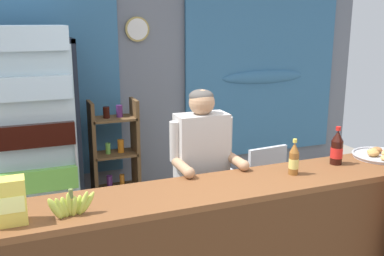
{
  "coord_description": "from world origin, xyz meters",
  "views": [
    {
      "loc": [
        -1.25,
        -2.03,
        2.04
      ],
      "look_at": [
        -0.06,
        0.98,
        1.24
      ],
      "focal_mm": 41.57,
      "sensor_mm": 36.0,
      "label": 1
    }
  ],
  "objects_px": {
    "drink_fridge": "(33,127)",
    "shopkeeper": "(202,165)",
    "banana_bunch": "(71,205)",
    "soda_bottle_iced_tea": "(294,159)",
    "plastic_lawn_chair": "(259,180)",
    "snack_box_instant_noodle": "(8,202)",
    "stall_counter": "(239,245)",
    "pastry_tray": "(380,155)",
    "soda_bottle_cola": "(337,148)",
    "bottle_shelf_rack": "(115,157)"
  },
  "relations": [
    {
      "from": "snack_box_instant_noodle",
      "to": "shopkeeper",
      "type": "bearing_deg",
      "value": 22.72
    },
    {
      "from": "shopkeeper",
      "to": "pastry_tray",
      "type": "distance_m",
      "value": 1.39
    },
    {
      "from": "drink_fridge",
      "to": "shopkeeper",
      "type": "height_order",
      "value": "drink_fridge"
    },
    {
      "from": "snack_box_instant_noodle",
      "to": "plastic_lawn_chair",
      "type": "bearing_deg",
      "value": 28.89
    },
    {
      "from": "drink_fridge",
      "to": "banana_bunch",
      "type": "height_order",
      "value": "drink_fridge"
    },
    {
      "from": "soda_bottle_cola",
      "to": "pastry_tray",
      "type": "bearing_deg",
      "value": 0.31
    },
    {
      "from": "pastry_tray",
      "to": "snack_box_instant_noodle",
      "type": "bearing_deg",
      "value": -176.28
    },
    {
      "from": "stall_counter",
      "to": "drink_fridge",
      "type": "xyz_separation_m",
      "value": [
        -1.15,
        1.83,
        0.48
      ]
    },
    {
      "from": "shopkeeper",
      "to": "snack_box_instant_noodle",
      "type": "height_order",
      "value": "shopkeeper"
    },
    {
      "from": "soda_bottle_iced_tea",
      "to": "snack_box_instant_noodle",
      "type": "xyz_separation_m",
      "value": [
        -1.83,
        -0.1,
        0.02
      ]
    },
    {
      "from": "shopkeeper",
      "to": "soda_bottle_iced_tea",
      "type": "relative_size",
      "value": 6.09
    },
    {
      "from": "snack_box_instant_noodle",
      "to": "soda_bottle_iced_tea",
      "type": "bearing_deg",
      "value": 3.1
    },
    {
      "from": "stall_counter",
      "to": "soda_bottle_iced_tea",
      "type": "height_order",
      "value": "soda_bottle_iced_tea"
    },
    {
      "from": "soda_bottle_cola",
      "to": "plastic_lawn_chair",
      "type": "bearing_deg",
      "value": 91.03
    },
    {
      "from": "plastic_lawn_chair",
      "to": "soda_bottle_iced_tea",
      "type": "xyz_separation_m",
      "value": [
        -0.4,
        -1.13,
        0.6
      ]
    },
    {
      "from": "plastic_lawn_chair",
      "to": "pastry_tray",
      "type": "distance_m",
      "value": 1.26
    },
    {
      "from": "stall_counter",
      "to": "soda_bottle_iced_tea",
      "type": "xyz_separation_m",
      "value": [
        0.47,
        0.12,
        0.49
      ]
    },
    {
      "from": "stall_counter",
      "to": "banana_bunch",
      "type": "distance_m",
      "value": 1.13
    },
    {
      "from": "soda_bottle_cola",
      "to": "stall_counter",
      "type": "bearing_deg",
      "value": -167.59
    },
    {
      "from": "snack_box_instant_noodle",
      "to": "stall_counter",
      "type": "bearing_deg",
      "value": -1.08
    },
    {
      "from": "drink_fridge",
      "to": "pastry_tray",
      "type": "height_order",
      "value": "drink_fridge"
    },
    {
      "from": "plastic_lawn_chair",
      "to": "soda_bottle_cola",
      "type": "xyz_separation_m",
      "value": [
        0.02,
        -1.06,
        0.61
      ]
    },
    {
      "from": "plastic_lawn_chair",
      "to": "pastry_tray",
      "type": "bearing_deg",
      "value": -67.3
    },
    {
      "from": "soda_bottle_iced_tea",
      "to": "drink_fridge",
      "type": "bearing_deg",
      "value": 133.59
    },
    {
      "from": "shopkeeper",
      "to": "banana_bunch",
      "type": "relative_size",
      "value": 5.57
    },
    {
      "from": "soda_bottle_iced_tea",
      "to": "banana_bunch",
      "type": "height_order",
      "value": "soda_bottle_iced_tea"
    },
    {
      "from": "soda_bottle_iced_tea",
      "to": "plastic_lawn_chair",
      "type": "bearing_deg",
      "value": 70.38
    },
    {
      "from": "stall_counter",
      "to": "plastic_lawn_chair",
      "type": "height_order",
      "value": "stall_counter"
    },
    {
      "from": "soda_bottle_iced_tea",
      "to": "pastry_tray",
      "type": "height_order",
      "value": "soda_bottle_iced_tea"
    },
    {
      "from": "banana_bunch",
      "to": "drink_fridge",
      "type": "bearing_deg",
      "value": 93.68
    },
    {
      "from": "snack_box_instant_noodle",
      "to": "banana_bunch",
      "type": "bearing_deg",
      "value": -4.02
    },
    {
      "from": "shopkeeper",
      "to": "snack_box_instant_noodle",
      "type": "xyz_separation_m",
      "value": [
        -1.33,
        -0.56,
        0.14
      ]
    },
    {
      "from": "pastry_tray",
      "to": "banana_bunch",
      "type": "relative_size",
      "value": 1.48
    },
    {
      "from": "plastic_lawn_chair",
      "to": "shopkeeper",
      "type": "bearing_deg",
      "value": -143.14
    },
    {
      "from": "plastic_lawn_chair",
      "to": "soda_bottle_cola",
      "type": "distance_m",
      "value": 1.22
    },
    {
      "from": "soda_bottle_iced_tea",
      "to": "banana_bunch",
      "type": "xyz_separation_m",
      "value": [
        -1.51,
        -0.12,
        -0.05
      ]
    },
    {
      "from": "soda_bottle_iced_tea",
      "to": "banana_bunch",
      "type": "relative_size",
      "value": 0.91
    },
    {
      "from": "plastic_lawn_chair",
      "to": "banana_bunch",
      "type": "xyz_separation_m",
      "value": [
        -1.91,
        -1.25,
        0.55
      ]
    },
    {
      "from": "plastic_lawn_chair",
      "to": "soda_bottle_iced_tea",
      "type": "distance_m",
      "value": 1.34
    },
    {
      "from": "plastic_lawn_chair",
      "to": "pastry_tray",
      "type": "relative_size",
      "value": 2.1
    },
    {
      "from": "soda_bottle_cola",
      "to": "pastry_tray",
      "type": "xyz_separation_m",
      "value": [
        0.42,
        0.0,
        -0.1
      ]
    },
    {
      "from": "banana_bunch",
      "to": "soda_bottle_iced_tea",
      "type": "bearing_deg",
      "value": 4.6
    },
    {
      "from": "soda_bottle_iced_tea",
      "to": "pastry_tray",
      "type": "relative_size",
      "value": 0.62
    },
    {
      "from": "stall_counter",
      "to": "soda_bottle_iced_tea",
      "type": "bearing_deg",
      "value": 14.73
    },
    {
      "from": "bottle_shelf_rack",
      "to": "snack_box_instant_noodle",
      "type": "relative_size",
      "value": 4.98
    },
    {
      "from": "soda_bottle_iced_tea",
      "to": "snack_box_instant_noodle",
      "type": "bearing_deg",
      "value": -176.9
    },
    {
      "from": "plastic_lawn_chair",
      "to": "snack_box_instant_noodle",
      "type": "height_order",
      "value": "snack_box_instant_noodle"
    },
    {
      "from": "soda_bottle_cola",
      "to": "snack_box_instant_noodle",
      "type": "height_order",
      "value": "soda_bottle_cola"
    },
    {
      "from": "soda_bottle_cola",
      "to": "banana_bunch",
      "type": "distance_m",
      "value": 1.94
    },
    {
      "from": "stall_counter",
      "to": "drink_fridge",
      "type": "height_order",
      "value": "drink_fridge"
    }
  ]
}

